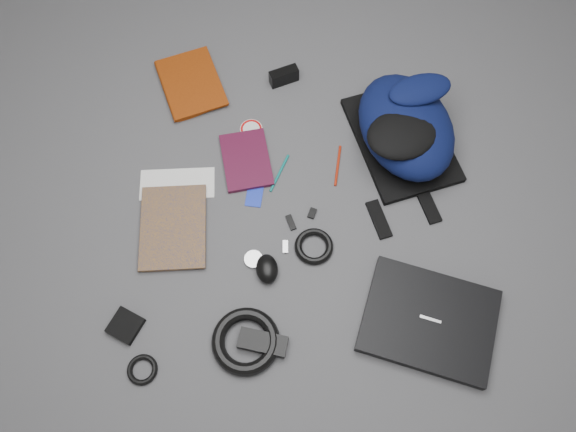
{
  "coord_description": "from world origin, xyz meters",
  "views": [
    {
      "loc": [
        0.03,
        -0.7,
        1.65
      ],
      "look_at": [
        0.0,
        0.0,
        0.02
      ],
      "focal_mm": 35.0,
      "sensor_mm": 36.0,
      "label": 1
    }
  ],
  "objects_px": {
    "textbook_red": "(164,92)",
    "compact_camera": "(284,76)",
    "laptop": "(429,321)",
    "power_brick": "(263,343)",
    "comic_book": "(140,229)",
    "mouse": "(267,269)",
    "dvd_case": "(246,160)",
    "backpack": "(406,126)",
    "pouch": "(125,326)"
  },
  "relations": [
    {
      "from": "dvd_case",
      "to": "compact_camera",
      "type": "xyz_separation_m",
      "value": [
        0.11,
        0.33,
        0.02
      ]
    },
    {
      "from": "comic_book",
      "to": "power_brick",
      "type": "distance_m",
      "value": 0.53
    },
    {
      "from": "mouse",
      "to": "power_brick",
      "type": "relative_size",
      "value": 0.67
    },
    {
      "from": "laptop",
      "to": "compact_camera",
      "type": "xyz_separation_m",
      "value": [
        -0.47,
        0.85,
        0.01
      ]
    },
    {
      "from": "laptop",
      "to": "pouch",
      "type": "height_order",
      "value": "laptop"
    },
    {
      "from": "comic_book",
      "to": "mouse",
      "type": "bearing_deg",
      "value": -21.57
    },
    {
      "from": "backpack",
      "to": "mouse",
      "type": "relative_size",
      "value": 4.8
    },
    {
      "from": "power_brick",
      "to": "comic_book",
      "type": "bearing_deg",
      "value": 150.15
    },
    {
      "from": "backpack",
      "to": "power_brick",
      "type": "bearing_deg",
      "value": -141.36
    },
    {
      "from": "comic_book",
      "to": "pouch",
      "type": "height_order",
      "value": "same"
    },
    {
      "from": "comic_book",
      "to": "compact_camera",
      "type": "xyz_separation_m",
      "value": [
        0.42,
        0.6,
        0.02
      ]
    },
    {
      "from": "comic_book",
      "to": "dvd_case",
      "type": "xyz_separation_m",
      "value": [
        0.32,
        0.26,
        -0.0
      ]
    },
    {
      "from": "laptop",
      "to": "textbook_red",
      "type": "height_order",
      "value": "laptop"
    },
    {
      "from": "comic_book",
      "to": "pouch",
      "type": "bearing_deg",
      "value": -95.18
    },
    {
      "from": "backpack",
      "to": "laptop",
      "type": "xyz_separation_m",
      "value": [
        0.06,
        -0.62,
        -0.08
      ]
    },
    {
      "from": "backpack",
      "to": "mouse",
      "type": "bearing_deg",
      "value": -151.67
    },
    {
      "from": "comic_book",
      "to": "mouse",
      "type": "relative_size",
      "value": 3.02
    },
    {
      "from": "compact_camera",
      "to": "comic_book",
      "type": "bearing_deg",
      "value": -150.39
    },
    {
      "from": "pouch",
      "to": "laptop",
      "type": "bearing_deg",
      "value": 3.55
    },
    {
      "from": "dvd_case",
      "to": "power_brick",
      "type": "distance_m",
      "value": 0.61
    },
    {
      "from": "dvd_case",
      "to": "pouch",
      "type": "relative_size",
      "value": 2.51
    },
    {
      "from": "power_brick",
      "to": "backpack",
      "type": "bearing_deg",
      "value": 68.56
    },
    {
      "from": "power_brick",
      "to": "textbook_red",
      "type": "bearing_deg",
      "value": 124.88
    },
    {
      "from": "compact_camera",
      "to": "textbook_red",
      "type": "bearing_deg",
      "value": 165.53
    },
    {
      "from": "compact_camera",
      "to": "pouch",
      "type": "bearing_deg",
      "value": -140.0
    },
    {
      "from": "textbook_red",
      "to": "comic_book",
      "type": "height_order",
      "value": "textbook_red"
    },
    {
      "from": "backpack",
      "to": "compact_camera",
      "type": "height_order",
      "value": "backpack"
    },
    {
      "from": "comic_book",
      "to": "dvd_case",
      "type": "height_order",
      "value": "comic_book"
    },
    {
      "from": "comic_book",
      "to": "mouse",
      "type": "xyz_separation_m",
      "value": [
        0.41,
        -0.12,
        0.01
      ]
    },
    {
      "from": "laptop",
      "to": "mouse",
      "type": "bearing_deg",
      "value": 179.06
    },
    {
      "from": "dvd_case",
      "to": "power_brick",
      "type": "bearing_deg",
      "value": -94.6
    },
    {
      "from": "laptop",
      "to": "compact_camera",
      "type": "distance_m",
      "value": 0.97
    },
    {
      "from": "textbook_red",
      "to": "pouch",
      "type": "xyz_separation_m",
      "value": [
        -0.0,
        -0.83,
        -0.0
      ]
    },
    {
      "from": "laptop",
      "to": "power_brick",
      "type": "relative_size",
      "value": 2.67
    },
    {
      "from": "laptop",
      "to": "compact_camera",
      "type": "relative_size",
      "value": 3.69
    },
    {
      "from": "textbook_red",
      "to": "compact_camera",
      "type": "bearing_deg",
      "value": -12.7
    },
    {
      "from": "textbook_red",
      "to": "dvd_case",
      "type": "relative_size",
      "value": 1.24
    },
    {
      "from": "textbook_red",
      "to": "comic_book",
      "type": "xyz_separation_m",
      "value": [
        -0.01,
        -0.52,
        -0.0
      ]
    },
    {
      "from": "dvd_case",
      "to": "pouch",
      "type": "bearing_deg",
      "value": -132.32
    },
    {
      "from": "laptop",
      "to": "textbook_red",
      "type": "distance_m",
      "value": 1.18
    },
    {
      "from": "mouse",
      "to": "power_brick",
      "type": "bearing_deg",
      "value": -99.51
    },
    {
      "from": "textbook_red",
      "to": "power_brick",
      "type": "bearing_deg",
      "value": -87.9
    },
    {
      "from": "textbook_red",
      "to": "power_brick",
      "type": "relative_size",
      "value": 1.89
    },
    {
      "from": "compact_camera",
      "to": "mouse",
      "type": "distance_m",
      "value": 0.71
    },
    {
      "from": "power_brick",
      "to": "pouch",
      "type": "bearing_deg",
      "value": -174.8
    },
    {
      "from": "backpack",
      "to": "compact_camera",
      "type": "relative_size",
      "value": 4.44
    },
    {
      "from": "pouch",
      "to": "power_brick",
      "type": "bearing_deg",
      "value": -4.4
    },
    {
      "from": "textbook_red",
      "to": "pouch",
      "type": "bearing_deg",
      "value": -113.4
    },
    {
      "from": "textbook_red",
      "to": "power_brick",
      "type": "distance_m",
      "value": 0.95
    },
    {
      "from": "backpack",
      "to": "compact_camera",
      "type": "xyz_separation_m",
      "value": [
        -0.41,
        0.23,
        -0.07
      ]
    }
  ]
}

